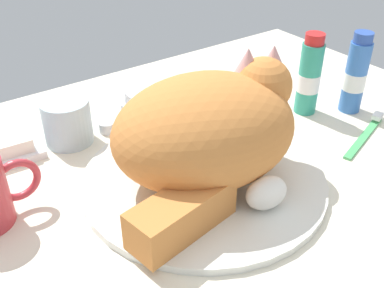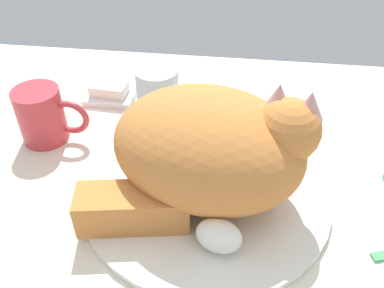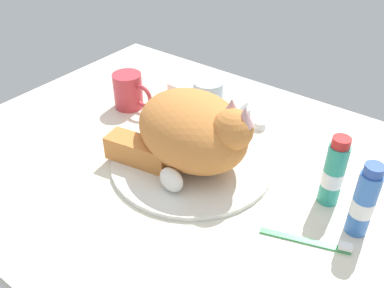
% 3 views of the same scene
% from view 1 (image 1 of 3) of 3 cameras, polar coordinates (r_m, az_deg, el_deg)
% --- Properties ---
extents(ground_plane, '(1.10, 0.83, 0.03)m').
position_cam_1_polar(ground_plane, '(0.66, 1.43, -5.77)').
color(ground_plane, silver).
extents(sink_basin, '(0.34, 0.34, 0.01)m').
position_cam_1_polar(sink_basin, '(0.65, 1.45, -4.36)').
color(sink_basin, silver).
rests_on(sink_basin, ground_plane).
extents(faucet, '(0.12, 0.09, 0.06)m').
position_cam_1_polar(faucet, '(0.78, -7.17, 3.87)').
color(faucet, silver).
rests_on(faucet, ground_plane).
extents(cat, '(0.30, 0.24, 0.17)m').
position_cam_1_polar(cat, '(0.61, 2.14, 1.66)').
color(cat, '#D17F3D').
rests_on(cat, sink_basin).
extents(rinse_cup, '(0.08, 0.08, 0.07)m').
position_cam_1_polar(rinse_cup, '(0.75, -15.21, 2.69)').
color(rinse_cup, silver).
rests_on(rinse_cup, ground_plane).
extents(soap_dish, '(0.09, 0.06, 0.01)m').
position_cam_1_polar(soap_dish, '(0.75, -21.48, -1.22)').
color(soap_dish, white).
rests_on(soap_dish, ground_plane).
extents(soap_bar, '(0.07, 0.05, 0.02)m').
position_cam_1_polar(soap_bar, '(0.74, -21.74, -0.17)').
color(soap_bar, white).
rests_on(soap_bar, soap_dish).
extents(toothpaste_bottle, '(0.04, 0.04, 0.14)m').
position_cam_1_polar(toothpaste_bottle, '(0.83, 14.33, 8.09)').
color(toothpaste_bottle, teal).
rests_on(toothpaste_bottle, ground_plane).
extents(mouthwash_bottle, '(0.04, 0.04, 0.14)m').
position_cam_1_polar(mouthwash_bottle, '(0.85, 19.61, 8.03)').
color(mouthwash_bottle, '#3870C6').
rests_on(mouthwash_bottle, ground_plane).
extents(toothbrush, '(0.15, 0.06, 0.02)m').
position_cam_1_polar(toothbrush, '(0.81, 20.76, 1.27)').
color(toothbrush, '#4CB266').
rests_on(toothbrush, ground_plane).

